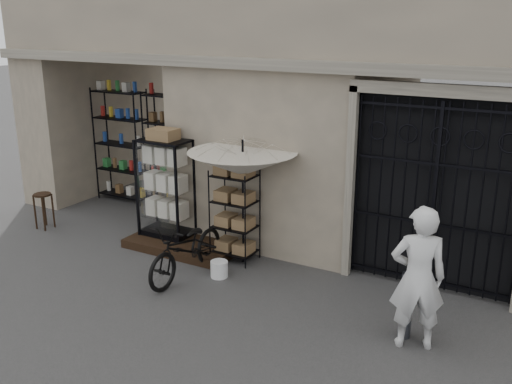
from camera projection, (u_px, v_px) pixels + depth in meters
The scene contains 13 objects.
ground at pixel (257, 322), 7.70m from camera, with size 80.00×80.00×0.00m, color black.
shop_recess at pixel (132, 142), 11.69m from camera, with size 3.00×1.70×3.00m, color black.
shop_shelving at pixel (147, 149), 12.21m from camera, with size 2.70×0.50×2.50m, color black.
iron_gate at pixel (437, 192), 8.34m from camera, with size 2.50×0.21×3.00m.
step_platform at pixel (181, 246), 10.09m from camera, with size 2.00×0.90×0.15m, color black.
display_cabinet at pixel (166, 193), 10.17m from camera, with size 0.94×0.65×1.91m.
wire_rack at pixel (235, 216), 9.50m from camera, with size 0.69×0.49×1.57m.
market_umbrella at pixel (243, 157), 9.08m from camera, with size 1.72×1.75×2.52m.
white_bucket at pixel (219, 269), 9.01m from camera, with size 0.27×0.27×0.26m, color white.
bicycle at pixel (188, 276), 9.07m from camera, with size 0.63×0.95×1.80m, color black.
wooden_stool at pixel (44, 210), 11.04m from camera, with size 0.41×0.41×0.70m.
steel_bollard at pixel (406, 306), 7.23m from camera, with size 0.16×0.16×0.89m, color #464953.
shopkeeper at pixel (412, 345), 7.17m from camera, with size 0.67×1.85×0.44m, color silver.
Camera 1 is at (3.32, -5.98, 3.94)m, focal length 40.00 mm.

